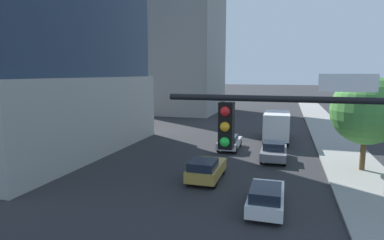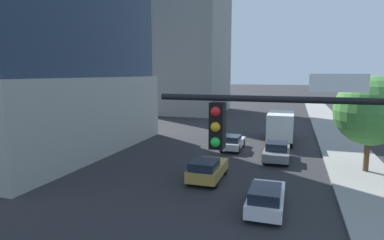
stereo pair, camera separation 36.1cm
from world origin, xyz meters
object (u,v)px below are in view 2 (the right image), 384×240
at_px(traffic_light_pole, 341,173).
at_px(car_gray, 277,152).
at_px(car_gold, 207,169).
at_px(car_silver, 233,142).
at_px(construction_building, 189,30).
at_px(street_tree, 370,111).
at_px(car_white, 266,198).
at_px(box_truck, 281,125).

xyz_separation_m(traffic_light_pole, car_gray, (-2.09, 18.44, -4.06)).
height_order(car_gray, car_gold, car_gold).
bearing_deg(car_silver, car_gold, -90.00).
xyz_separation_m(construction_building, car_gold, (12.77, -35.21, -13.54)).
height_order(street_tree, car_white, street_tree).
bearing_deg(traffic_light_pole, car_gray, 96.46).
relative_size(traffic_light_pole, street_tree, 1.06).
height_order(car_white, car_gold, car_gold).
bearing_deg(car_gray, car_silver, 147.02).
bearing_deg(car_gold, street_tree, 25.72).
distance_m(car_white, car_silver, 13.02).
height_order(street_tree, car_gold, street_tree).
distance_m(construction_building, street_tree, 39.27).
xyz_separation_m(street_tree, car_silver, (-10.01, 3.99, -3.63)).
distance_m(construction_building, traffic_light_pole, 51.90).
relative_size(traffic_light_pole, car_gray, 1.66).
xyz_separation_m(car_silver, box_truck, (3.98, 4.55, 1.05)).
distance_m(car_white, car_gray, 9.81).
relative_size(construction_building, car_gold, 8.25).
height_order(construction_building, car_gray, construction_building).
height_order(car_gray, box_truck, box_truck).
relative_size(construction_building, car_white, 8.06).
xyz_separation_m(car_gray, box_truck, (0.00, 7.13, 1.01)).
xyz_separation_m(car_silver, car_gold, (-0.00, -8.82, 0.06)).
bearing_deg(construction_building, street_tree, -53.15).
xyz_separation_m(car_white, box_truck, (0.00, 16.94, 1.04)).
bearing_deg(car_white, car_gold, 138.05).
xyz_separation_m(traffic_light_pole, street_tree, (3.94, 17.03, -0.47)).
distance_m(traffic_light_pole, car_gold, 14.22).
relative_size(car_white, car_gray, 1.00).
bearing_deg(car_gray, car_gold, -122.57).
xyz_separation_m(traffic_light_pole, car_white, (-2.09, 8.63, -4.10)).
distance_m(car_gray, box_truck, 7.20).
relative_size(car_gray, car_gold, 1.03).
height_order(traffic_light_pole, street_tree, traffic_light_pole).
xyz_separation_m(car_white, car_gray, (0.00, 9.81, 0.03)).
bearing_deg(car_gold, car_white, -41.95).
relative_size(car_gray, box_truck, 0.60).
bearing_deg(box_truck, car_silver, -131.21).
bearing_deg(traffic_light_pole, box_truck, 94.67).
relative_size(car_white, box_truck, 0.60).
xyz_separation_m(street_tree, car_white, (-6.03, -8.40, -3.62)).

